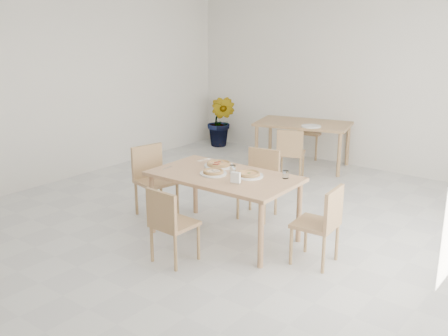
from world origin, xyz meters
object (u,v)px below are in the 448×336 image
Objects in this scene: plate_margherita at (249,176)px; plate_pepperoni at (219,166)px; chair_west at (152,175)px; chair_back_n at (313,127)px; potted_plant at (221,121)px; main_table at (224,181)px; chair_north at (260,178)px; chair_back_s at (291,151)px; napkin_holder at (236,178)px; plate_mushroom at (213,174)px; tumbler_b at (286,175)px; plate_empty at (311,126)px; pizza_mushroom at (213,172)px; tumbler_a at (233,169)px; pizza_pepperoni at (219,164)px; second_table at (303,127)px; chair_east at (323,220)px; chair_south at (169,221)px; pizza_margherita at (249,174)px.

plate_margherita is 0.52m from plate_pepperoni.
chair_back_n is (0.18, 3.81, 0.01)m from chair_west.
potted_plant is (-1.55, 3.35, -0.02)m from chair_west.
main_table is 4.35m from potted_plant.
main_table is 0.85m from chair_north.
chair_back_s is at bearing -80.57° from chair_back_n.
chair_back_s is at bearing 97.37° from napkin_holder.
plate_mushroom is at bearing 77.78° from chair_back_s.
napkin_holder is at bearing -123.15° from tumbler_b.
tumbler_b reaches higher than plate_mushroom.
plate_empty is at bearing -115.49° from chair_back_s.
plate_margherita is 2.90m from plate_empty.
potted_plant reaches higher than plate_pepperoni.
pizza_mushroom is 3.51× the size of tumbler_b.
main_table is 18.04× the size of tumbler_a.
pizza_pepperoni is at bearing 168.11° from plate_margherita.
tumbler_a is at bearing 71.15° from main_table.
pizza_pepperoni is (0.00, 0.00, 0.02)m from plate_pepperoni.
plate_mushroom is 0.18× the size of second_table.
chair_north is at bearing 98.43° from tumbler_a.
second_table is (-1.99, 3.05, 0.19)m from chair_east.
tumbler_b is 0.70× the size of napkin_holder.
pizza_mushroom is (1.07, -0.08, 0.27)m from chair_west.
tumbler_b is 3.88m from chair_back_n.
tumbler_a is 0.73× the size of napkin_holder.
chair_east is at bearing -58.65° from plate_empty.
chair_back_n reaches higher than chair_back_s.
chair_south is 1.55m from chair_east.
plate_mushroom is 0.87× the size of plate_pepperoni.
plate_margherita is 0.32× the size of potted_plant.
chair_north is 3.69m from potted_plant.
chair_back_n is (-0.99, 3.84, -0.15)m from main_table.
plate_empty is at bearing -0.79° from chair_west.
chair_east is 2.40× the size of plate_pepperoni.
plate_empty is (-0.26, 2.68, 0.00)m from plate_pepperoni.
chair_north is 1.37m from chair_west.
plate_margherita is (-0.95, 0.04, 0.28)m from chair_east.
napkin_holder is at bearing -47.97° from tumbler_a.
napkin_holder is at bearing -86.89° from second_table.
tumbler_a reaches higher than plate_pepperoni.
pizza_margherita reaches higher than plate_pepperoni.
chair_west is 0.52× the size of second_table.
main_table is 1.23m from chair_east.
plate_mushroom is at bearing -92.94° from second_table.
tumbler_a is 4.29m from potted_plant.
chair_back_s reaches higher than plate_margherita.
chair_south is 6.39× the size of napkin_holder.
tumbler_b is (0.64, 1.18, 0.33)m from chair_south.
plate_margherita is 1.04× the size of pizza_mushroom.
plate_margherita is at bearing -47.49° from potted_plant.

